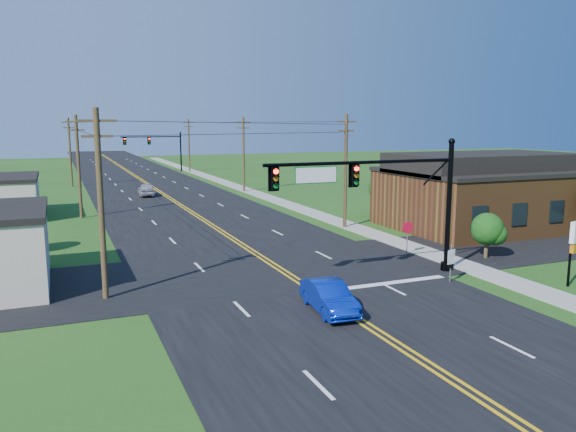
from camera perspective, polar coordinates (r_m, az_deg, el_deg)
name	(u,v)px	position (r m, az deg, el deg)	size (l,w,h in m)	color
ground	(391,345)	(22.15, 10.39, -12.73)	(260.00, 260.00, 0.00)	#1C4614
road_main	(161,193)	(68.59, -12.83, 2.26)	(16.00, 220.00, 0.04)	black
road_cross	(276,269)	(32.34, -1.23, -5.40)	(70.00, 10.00, 0.04)	black
sidewalk	(273,199)	(61.72, -1.57, 1.73)	(2.00, 160.00, 0.08)	gray
signal_mast_main	(380,192)	(29.83, 9.36, 2.47)	(11.30, 0.60, 7.48)	black
signal_mast_far	(155,145)	(98.49, -13.36, 6.99)	(10.98, 0.60, 7.48)	black
brick_building	(482,198)	(47.44, 19.07, 1.71)	(14.20, 11.20, 4.70)	brown
utility_pole_left_a	(101,201)	(27.44, -18.50, 1.45)	(1.80, 0.28, 9.00)	#3C2E1B
utility_pole_left_b	(78,165)	(52.30, -20.51, 4.91)	(1.80, 0.28, 9.00)	#3C2E1B
utility_pole_left_c	(70,151)	(79.25, -21.27, 6.20)	(1.80, 0.28, 9.00)	#3C2E1B
utility_pole_right_a	(346,169)	(44.62, 5.86, 4.78)	(1.80, 0.28, 9.00)	#3C2E1B
utility_pole_right_b	(244,153)	(68.58, -4.54, 6.41)	(1.80, 0.28, 9.00)	#3C2E1B
utility_pole_right_c	(189,144)	(97.53, -10.04, 7.18)	(1.80, 0.28, 9.00)	#3C2E1B
tree_right_back	(385,187)	(51.38, 9.81, 2.92)	(3.00, 3.00, 4.10)	#3C2E1B
shrub_corner	(487,229)	(36.64, 19.58, -1.26)	(2.00, 2.00, 2.86)	#3C2E1B
tree_left	(14,221)	(39.72, -26.06, -0.43)	(2.40, 2.40, 3.37)	#3C2E1B
blue_car	(329,297)	(25.13, 4.18, -8.25)	(1.43, 4.10, 1.35)	#07209F
distant_car	(146,190)	(66.43, -14.19, 2.61)	(1.75, 4.34, 1.48)	silver
route_sign	(451,260)	(30.65, 16.23, -4.36)	(0.51, 0.13, 2.05)	slate
stop_sign	(408,231)	(36.07, 12.06, -1.50)	(0.78, 0.09, 2.21)	slate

